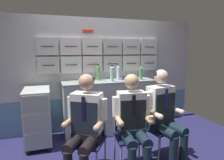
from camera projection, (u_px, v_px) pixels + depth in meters
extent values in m
cube|color=#B1B2BA|center=(98.00, 74.00, 3.78)|extent=(4.20, 0.06, 2.15)
cube|color=#5480A0|center=(99.00, 111.00, 3.86)|extent=(4.12, 0.01, 0.64)
cube|color=#B1B1B3|center=(48.00, 65.00, 3.40)|extent=(0.37, 0.06, 0.30)
cylinder|color=black|center=(48.00, 65.00, 3.36)|extent=(0.21, 0.01, 0.01)
cube|color=silver|center=(71.00, 65.00, 3.52)|extent=(0.37, 0.06, 0.30)
cylinder|color=#252328|center=(71.00, 65.00, 3.49)|extent=(0.21, 0.01, 0.01)
cube|color=silver|center=(92.00, 64.00, 3.65)|extent=(0.37, 0.06, 0.30)
cylinder|color=#26242A|center=(93.00, 64.00, 3.61)|extent=(0.21, 0.01, 0.01)
cube|color=#AEB5B3|center=(112.00, 64.00, 3.77)|extent=(0.37, 0.06, 0.30)
cylinder|color=black|center=(113.00, 64.00, 3.74)|extent=(0.21, 0.01, 0.01)
cube|color=silver|center=(131.00, 63.00, 3.90)|extent=(0.37, 0.06, 0.30)
cylinder|color=#221E2A|center=(132.00, 63.00, 3.86)|extent=(0.21, 0.01, 0.01)
cube|color=silver|center=(148.00, 63.00, 4.02)|extent=(0.37, 0.06, 0.30)
cylinder|color=#232028|center=(149.00, 63.00, 3.99)|extent=(0.21, 0.01, 0.01)
cube|color=#BDBBBF|center=(47.00, 46.00, 3.35)|extent=(0.37, 0.06, 0.30)
cylinder|color=black|center=(47.00, 46.00, 3.31)|extent=(0.21, 0.01, 0.01)
cube|color=silver|center=(71.00, 46.00, 3.47)|extent=(0.37, 0.06, 0.30)
cylinder|color=#242130|center=(71.00, 46.00, 3.44)|extent=(0.21, 0.01, 0.01)
cube|color=silver|center=(92.00, 47.00, 3.60)|extent=(0.37, 0.06, 0.30)
cylinder|color=black|center=(93.00, 46.00, 3.56)|extent=(0.21, 0.01, 0.01)
cube|color=#AEB0B6|center=(112.00, 47.00, 3.72)|extent=(0.37, 0.06, 0.30)
cylinder|color=#20202A|center=(113.00, 47.00, 3.68)|extent=(0.21, 0.01, 0.01)
cube|color=#BCB9BC|center=(131.00, 47.00, 3.84)|extent=(0.37, 0.06, 0.30)
cylinder|color=#1F252D|center=(132.00, 47.00, 3.81)|extent=(0.21, 0.01, 0.01)
cube|color=silver|center=(149.00, 47.00, 3.97)|extent=(0.37, 0.06, 0.30)
cylinder|color=#272523|center=(150.00, 47.00, 3.93)|extent=(0.21, 0.01, 0.01)
cube|color=red|center=(88.00, 31.00, 3.54)|extent=(0.20, 0.02, 0.05)
cube|color=#A8B2B1|center=(109.00, 107.00, 3.64)|extent=(1.68, 0.52, 0.96)
cube|color=#99A3A2|center=(109.00, 81.00, 3.56)|extent=(1.72, 0.53, 0.03)
sphere|color=black|center=(28.00, 152.00, 2.87)|extent=(0.07, 0.07, 0.07)
sphere|color=black|center=(50.00, 149.00, 2.96)|extent=(0.07, 0.07, 0.07)
sphere|color=black|center=(31.00, 136.00, 3.38)|extent=(0.07, 0.07, 0.07)
sphere|color=black|center=(49.00, 134.00, 3.48)|extent=(0.07, 0.07, 0.07)
cube|color=silver|center=(38.00, 115.00, 3.10)|extent=(0.40, 0.64, 0.86)
cube|color=#A7AEAF|center=(38.00, 141.00, 2.84)|extent=(0.35, 0.01, 0.23)
cube|color=#A7AEAF|center=(37.00, 122.00, 2.79)|extent=(0.35, 0.01, 0.23)
cube|color=#A7AEAF|center=(36.00, 103.00, 2.75)|extent=(0.35, 0.01, 0.23)
cylinder|color=#28282D|center=(35.00, 95.00, 2.75)|extent=(0.32, 0.02, 0.02)
cylinder|color=#A8AAAF|center=(80.00, 149.00, 2.60)|extent=(0.02, 0.02, 0.42)
cylinder|color=#A8AAAF|center=(105.00, 153.00, 2.52)|extent=(0.02, 0.02, 0.42)
cube|color=#14193D|center=(87.00, 142.00, 2.36)|extent=(0.55, 0.55, 0.02)
cube|color=#14193D|center=(92.00, 120.00, 2.50)|extent=(0.33, 0.22, 0.40)
cylinder|color=#A8AAAF|center=(79.00, 119.00, 2.54)|extent=(0.02, 0.02, 0.40)
cylinder|color=#A8AAAF|center=(105.00, 121.00, 2.45)|extent=(0.02, 0.02, 0.40)
cylinder|color=black|center=(74.00, 143.00, 2.20)|extent=(0.31, 0.39, 0.13)
cylinder|color=black|center=(89.00, 144.00, 2.16)|extent=(0.31, 0.39, 0.13)
cube|color=black|center=(87.00, 136.00, 2.34)|extent=(0.39, 0.35, 0.12)
cube|color=white|center=(87.00, 112.00, 2.32)|extent=(0.41, 0.36, 0.48)
cube|color=#1A2333|center=(84.00, 118.00, 2.22)|extent=(0.29, 0.18, 0.38)
cube|color=black|center=(83.00, 108.00, 2.20)|extent=(0.04, 0.03, 0.27)
cylinder|color=white|center=(71.00, 107.00, 2.36)|extent=(0.08, 0.08, 0.26)
cylinder|color=tan|center=(69.00, 122.00, 2.27)|extent=(0.18, 0.24, 0.07)
sphere|color=tan|center=(65.00, 125.00, 2.17)|extent=(0.08, 0.08, 0.08)
cylinder|color=white|center=(104.00, 109.00, 2.26)|extent=(0.08, 0.08, 0.26)
cylinder|color=tan|center=(99.00, 125.00, 2.19)|extent=(0.18, 0.24, 0.07)
sphere|color=tan|center=(97.00, 128.00, 2.08)|extent=(0.08, 0.08, 0.08)
sphere|color=tan|center=(86.00, 82.00, 2.26)|extent=(0.19, 0.19, 0.19)
ellipsoid|color=black|center=(87.00, 80.00, 2.27)|extent=(0.25, 0.24, 0.13)
cylinder|color=#A8AAAF|center=(149.00, 159.00, 2.37)|extent=(0.02, 0.02, 0.42)
cylinder|color=#A8AAAF|center=(115.00, 147.00, 2.65)|extent=(0.02, 0.02, 0.42)
cylinder|color=#A8AAAF|center=(139.00, 145.00, 2.72)|extent=(0.02, 0.02, 0.42)
cube|color=#14193D|center=(131.00, 137.00, 2.48)|extent=(0.45, 0.45, 0.02)
cube|color=#14193D|center=(127.00, 116.00, 2.63)|extent=(0.37, 0.07, 0.40)
cylinder|color=#A8AAAF|center=(115.00, 118.00, 2.58)|extent=(0.02, 0.02, 0.40)
cylinder|color=#A8AAAF|center=(140.00, 116.00, 2.65)|extent=(0.02, 0.02, 0.40)
cylinder|color=#14212F|center=(128.00, 139.00, 2.29)|extent=(0.17, 0.38, 0.13)
cylinder|color=#14212F|center=(142.00, 138.00, 2.33)|extent=(0.17, 0.38, 0.13)
cube|color=#14212F|center=(131.00, 132.00, 2.47)|extent=(0.35, 0.24, 0.12)
cube|color=white|center=(131.00, 110.00, 2.44)|extent=(0.37, 0.24, 0.47)
cube|color=black|center=(134.00, 115.00, 2.35)|extent=(0.32, 0.05, 0.37)
cube|color=black|center=(134.00, 106.00, 2.32)|extent=(0.04, 0.01, 0.26)
cylinder|color=white|center=(116.00, 107.00, 2.39)|extent=(0.08, 0.08, 0.25)
cylinder|color=tan|center=(119.00, 121.00, 2.32)|extent=(0.10, 0.24, 0.07)
sphere|color=tan|center=(121.00, 124.00, 2.22)|extent=(0.08, 0.08, 0.08)
cylinder|color=white|center=(146.00, 105.00, 2.47)|extent=(0.08, 0.08, 0.25)
cylinder|color=tan|center=(148.00, 119.00, 2.39)|extent=(0.10, 0.24, 0.07)
sphere|color=tan|center=(151.00, 122.00, 2.29)|extent=(0.08, 0.08, 0.08)
cylinder|color=tan|center=(151.00, 118.00, 2.28)|extent=(0.06, 0.06, 0.06)
sphere|color=tan|center=(132.00, 81.00, 2.38)|extent=(0.18, 0.18, 0.18)
ellipsoid|color=tan|center=(131.00, 80.00, 2.39)|extent=(0.20, 0.19, 0.13)
cylinder|color=#A8AAAF|center=(159.00, 152.00, 2.53)|extent=(0.02, 0.02, 0.42)
cylinder|color=#A8AAAF|center=(178.00, 146.00, 2.70)|extent=(0.02, 0.02, 0.42)
cylinder|color=#A8AAAF|center=(142.00, 141.00, 2.84)|extent=(0.02, 0.02, 0.42)
cylinder|color=#A8AAAF|center=(160.00, 136.00, 3.01)|extent=(0.02, 0.02, 0.42)
cube|color=#14193D|center=(160.00, 129.00, 2.73)|extent=(0.46, 0.46, 0.02)
cube|color=#14193D|center=(152.00, 111.00, 2.87)|extent=(0.37, 0.09, 0.40)
cylinder|color=#A8AAAF|center=(143.00, 113.00, 2.77)|extent=(0.02, 0.02, 0.40)
cylinder|color=#A8AAAF|center=(161.00, 109.00, 2.94)|extent=(0.02, 0.02, 0.40)
cylinder|color=black|center=(173.00, 153.00, 2.41)|extent=(0.10, 0.10, 0.42)
cylinder|color=black|center=(184.00, 149.00, 2.50)|extent=(0.10, 0.10, 0.42)
cylinder|color=black|center=(164.00, 131.00, 2.53)|extent=(0.20, 0.40, 0.13)
cylinder|color=black|center=(174.00, 128.00, 2.62)|extent=(0.20, 0.40, 0.13)
cube|color=black|center=(160.00, 124.00, 2.72)|extent=(0.37, 0.26, 0.12)
cube|color=white|center=(160.00, 103.00, 2.69)|extent=(0.40, 0.26, 0.49)
cube|color=black|center=(166.00, 108.00, 2.61)|extent=(0.33, 0.07, 0.39)
cube|color=navy|center=(166.00, 99.00, 2.58)|extent=(0.04, 0.02, 0.27)
cylinder|color=white|center=(148.00, 101.00, 2.58)|extent=(0.08, 0.08, 0.26)
cylinder|color=beige|center=(155.00, 114.00, 2.52)|extent=(0.11, 0.25, 0.07)
sphere|color=beige|center=(160.00, 117.00, 2.43)|extent=(0.08, 0.08, 0.08)
cylinder|color=white|center=(171.00, 98.00, 2.78)|extent=(0.08, 0.08, 0.26)
cylinder|color=beige|center=(176.00, 110.00, 2.70)|extent=(0.11, 0.25, 0.07)
sphere|color=beige|center=(182.00, 112.00, 2.61)|extent=(0.08, 0.08, 0.08)
sphere|color=beige|center=(161.00, 76.00, 2.63)|extent=(0.19, 0.19, 0.19)
ellipsoid|color=black|center=(161.00, 75.00, 2.64)|extent=(0.22, 0.20, 0.13)
cylinder|color=silver|center=(112.00, 75.00, 3.42)|extent=(0.07, 0.07, 0.25)
cone|color=silver|center=(112.00, 67.00, 3.40)|extent=(0.07, 0.07, 0.02)
cylinder|color=black|center=(112.00, 66.00, 3.40)|extent=(0.03, 0.03, 0.02)
cylinder|color=#539656|center=(98.00, 74.00, 3.57)|extent=(0.08, 0.08, 0.25)
cone|color=#539656|center=(98.00, 66.00, 3.55)|extent=(0.08, 0.08, 0.02)
cylinder|color=black|center=(98.00, 65.00, 3.55)|extent=(0.03, 0.03, 0.02)
cylinder|color=silver|center=(118.00, 73.00, 3.62)|extent=(0.06, 0.06, 0.24)
cone|color=silver|center=(118.00, 66.00, 3.60)|extent=(0.06, 0.06, 0.02)
cylinder|color=blue|center=(118.00, 65.00, 3.60)|extent=(0.03, 0.03, 0.02)
cylinder|color=#48995A|center=(141.00, 74.00, 3.66)|extent=(0.07, 0.07, 0.22)
cone|color=#48995A|center=(141.00, 68.00, 3.64)|extent=(0.07, 0.07, 0.02)
cylinder|color=silver|center=(141.00, 66.00, 3.64)|extent=(0.03, 0.03, 0.02)
cylinder|color=navy|center=(123.00, 78.00, 3.64)|extent=(0.06, 0.06, 0.07)
cylinder|color=#382114|center=(123.00, 76.00, 3.63)|extent=(0.05, 0.05, 0.01)
cylinder|color=beige|center=(129.00, 77.00, 3.65)|extent=(0.07, 0.07, 0.09)
cylinder|color=#382114|center=(129.00, 75.00, 3.65)|extent=(0.06, 0.06, 0.01)
ellipsoid|color=yellow|center=(88.00, 81.00, 3.40)|extent=(0.17, 0.10, 0.04)
cylinder|color=#4C3819|center=(92.00, 80.00, 3.45)|extent=(0.01, 0.01, 0.02)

